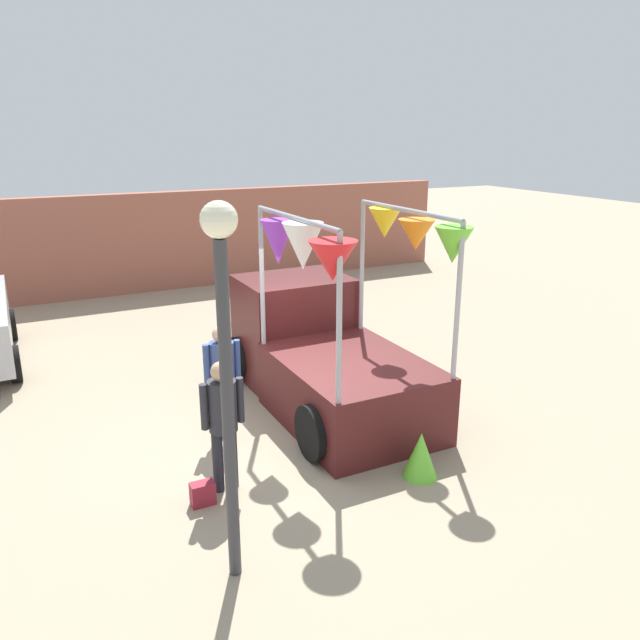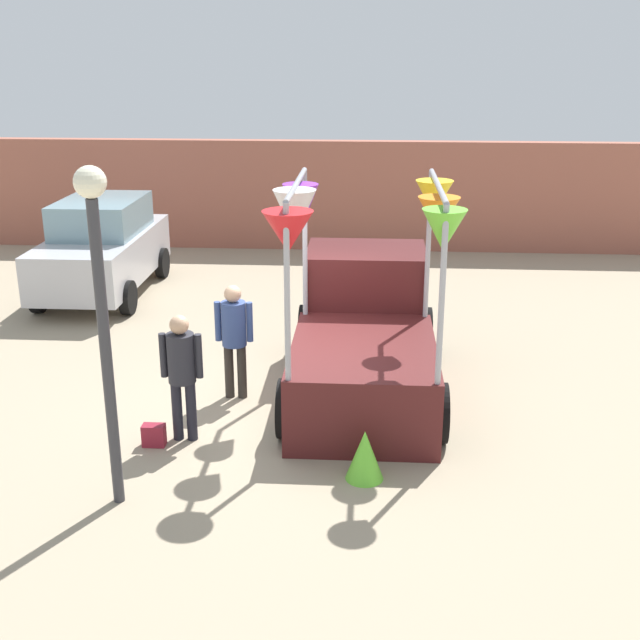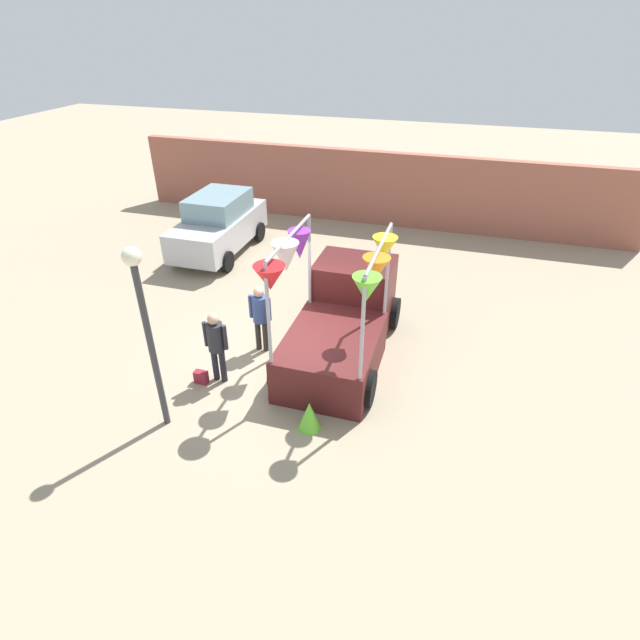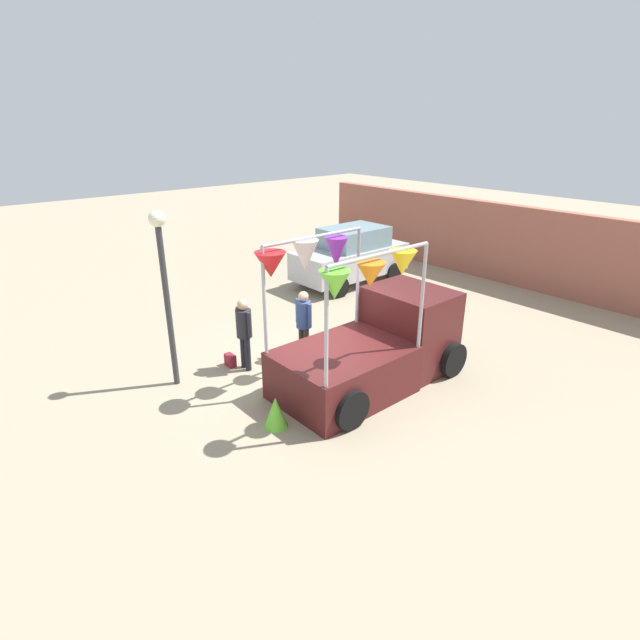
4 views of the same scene
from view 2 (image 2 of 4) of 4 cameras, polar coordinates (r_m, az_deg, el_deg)
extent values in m
plane|color=gray|center=(11.08, -2.37, -6.26)|extent=(60.00, 60.00, 0.00)
cube|color=#4C1919|center=(10.71, 3.09, -4.27)|extent=(1.90, 2.60, 1.00)
cube|color=#4C1919|center=(12.44, 3.25, 1.05)|extent=(1.80, 1.40, 1.80)
cube|color=#8CB2C6|center=(12.31, 3.29, 3.04)|extent=(1.76, 1.37, 0.60)
cylinder|color=black|center=(12.98, -0.97, -0.58)|extent=(0.22, 0.76, 0.76)
cylinder|color=black|center=(12.97, 7.43, -0.76)|extent=(0.22, 0.76, 0.76)
cylinder|color=black|center=(10.17, -2.37, -6.31)|extent=(0.22, 0.76, 0.76)
cylinder|color=black|center=(10.16, 8.42, -6.55)|extent=(0.22, 0.76, 0.76)
cylinder|color=#A5A5AD|center=(11.42, -1.08, 5.42)|extent=(0.07, 0.07, 2.10)
cylinder|color=#A5A5AD|center=(11.41, 7.70, 5.24)|extent=(0.07, 0.07, 2.10)
cylinder|color=#A5A5AD|center=(9.07, -2.35, 1.83)|extent=(0.07, 0.07, 2.10)
cylinder|color=#A5A5AD|center=(9.06, 8.66, 1.60)|extent=(0.07, 0.07, 2.10)
cylinder|color=#A5A5AD|center=(10.02, -1.70, 9.63)|extent=(0.07, 2.44, 0.07)
cylinder|color=#A5A5AD|center=(10.01, 8.41, 9.42)|extent=(0.07, 2.44, 0.07)
cone|color=red|center=(9.06, -2.30, 6.28)|extent=(0.79, 0.79, 0.48)
cone|color=#66CC33|center=(9.04, 8.80, 6.32)|extent=(0.54, 0.54, 0.47)
cone|color=white|center=(9.84, -1.81, 7.53)|extent=(0.74, 0.74, 0.60)
cone|color=orange|center=(9.83, 8.42, 7.42)|extent=(0.51, 0.51, 0.43)
cone|color=purple|center=(10.65, -1.39, 7.99)|extent=(0.51, 0.51, 0.62)
cone|color=yellow|center=(10.62, 8.11, 8.61)|extent=(0.69, 0.69, 0.45)
cube|color=#B7B7BC|center=(16.46, -15.21, 4.40)|extent=(1.70, 4.00, 0.90)
cube|color=#72939E|center=(16.43, -15.28, 7.16)|extent=(1.50, 2.10, 0.66)
cylinder|color=black|center=(17.99, -16.42, 4.01)|extent=(0.18, 0.64, 0.64)
cylinder|color=black|center=(17.49, -11.17, 4.01)|extent=(0.18, 0.64, 0.64)
cylinder|color=black|center=(15.76, -19.42, 1.64)|extent=(0.18, 0.64, 0.64)
cylinder|color=black|center=(15.18, -13.49, 1.57)|extent=(0.18, 0.64, 0.64)
cylinder|color=black|center=(10.24, -10.12, -6.34)|extent=(0.13, 0.13, 0.79)
cylinder|color=black|center=(10.20, -9.13, -6.39)|extent=(0.13, 0.13, 0.79)
cylinder|color=#26262D|center=(9.94, -9.85, -2.68)|extent=(0.34, 0.34, 0.62)
sphere|color=tan|center=(9.79, -9.99, -0.34)|extent=(0.24, 0.24, 0.24)
cylinder|color=#26262D|center=(9.98, -11.09, -2.47)|extent=(0.09, 0.09, 0.56)
cylinder|color=#26262D|center=(9.88, -8.62, -2.55)|extent=(0.09, 0.09, 0.56)
cylinder|color=#2D2823|center=(11.33, -6.48, -3.62)|extent=(0.13, 0.13, 0.79)
cylinder|color=#2D2823|center=(11.30, -5.58, -3.65)|extent=(0.13, 0.13, 0.79)
cylinder|color=#33477F|center=(11.06, -6.15, -0.26)|extent=(0.34, 0.34, 0.62)
sphere|color=tan|center=(10.93, -6.23, 1.86)|extent=(0.24, 0.24, 0.24)
cylinder|color=#33477F|center=(11.09, -7.28, -0.09)|extent=(0.09, 0.09, 0.56)
cylinder|color=#33477F|center=(11.02, -5.03, -0.14)|extent=(0.09, 0.09, 0.56)
cube|color=maroon|center=(10.24, -11.73, -8.03)|extent=(0.28, 0.16, 0.28)
cylinder|color=#333338|center=(8.53, -14.94, -2.72)|extent=(0.12, 0.12, 3.32)
sphere|color=#F2EDCC|center=(8.06, -16.04, 9.41)|extent=(0.32, 0.32, 0.32)
cube|color=#9E5947|center=(19.51, 0.42, 8.85)|extent=(18.00, 0.36, 2.60)
cone|color=#66CC33|center=(9.26, 3.20, -9.56)|extent=(0.46, 0.46, 0.60)
camera|label=1|loc=(4.97, -55.57, 4.91)|focal=35.00mm
camera|label=3|loc=(3.33, 74.29, 44.82)|focal=28.00mm
camera|label=4|loc=(7.37, 65.67, 12.23)|focal=28.00mm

